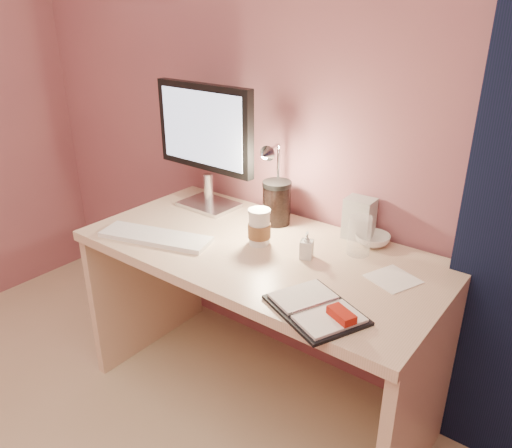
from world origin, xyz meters
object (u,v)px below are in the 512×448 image
Objects in this scene: desk at (271,290)px; dark_jar at (277,205)px; monitor at (206,136)px; coffee_cup at (259,228)px; planner at (318,309)px; keyboard at (156,237)px; product_box at (359,218)px; desk_lamp at (262,174)px; clear_cup at (359,236)px; lotion_bottle at (307,245)px; bowl at (372,240)px.

desk is 8.48× the size of dark_jar.
monitor reaches higher than coffee_cup.
dark_jar is (-0.49, 0.47, 0.07)m from planner.
keyboard is at bearing -144.70° from desk.
desk_lamp is (-0.39, -0.11, 0.13)m from product_box.
desk is 0.46m from product_box.
clear_cup is at bearing -65.35° from product_box.
clear_cup is at bearing 24.55° from coffee_cup.
dark_jar is at bearing 173.44° from clear_cup.
product_box reaches higher than coffee_cup.
monitor is 0.74m from product_box.
product_box reaches higher than planner.
coffee_cup is at bearing -177.13° from lotion_bottle.
dark_jar is at bearing -172.22° from bowl.
dark_jar reaches higher than planner.
desk_lamp is (-0.54, 0.44, 0.21)m from planner.
keyboard is at bearing -145.83° from bowl.
desk_lamp is at bearing 123.64° from coffee_cup.
clear_cup is 0.48m from desk_lamp.
monitor is at bearing 83.02° from keyboard.
planner is at bearing -38.60° from desk.
lotion_bottle is (0.21, 0.01, -0.02)m from coffee_cup.
lotion_bottle is (0.18, -0.04, 0.28)m from desk.
monitor is at bearing 165.18° from desk.
bowl is (0.01, 0.10, -0.05)m from clear_cup.
product_box is at bearing 45.46° from coffee_cup.
product_box is (0.69, 0.12, -0.25)m from monitor.
desk_lamp is (-0.05, -0.03, 0.13)m from dark_jar.
lotion_bottle is 0.40m from desk_lamp.
clear_cup reaches higher than planner.
lotion_bottle is 0.29× the size of desk_lamp.
clear_cup is 0.43× the size of desk_lamp.
product_box is 0.48× the size of desk_lamp.
monitor reaches higher than keyboard.
monitor is 0.52m from coffee_cup.
desk is 4.04× the size of desk_lamp.
desk_lamp reaches higher than dark_jar.
planner is 1.00× the size of desk_lamp.
keyboard is at bearing -159.98° from planner.
desk is 10.49× the size of bowl.
product_box reaches higher than keyboard.
clear_cup is 0.12m from bowl.
coffee_cup is 0.40m from product_box.
bowl is at bearing 121.79° from planner.
desk_lamp is at bearing 41.99° from keyboard.
monitor is 0.32m from desk_lamp.
clear_cup is at bearing -6.56° from dark_jar.
monitor is 1.00m from planner.
planner is at bearing -77.58° from product_box.
bowl is 0.10m from product_box.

